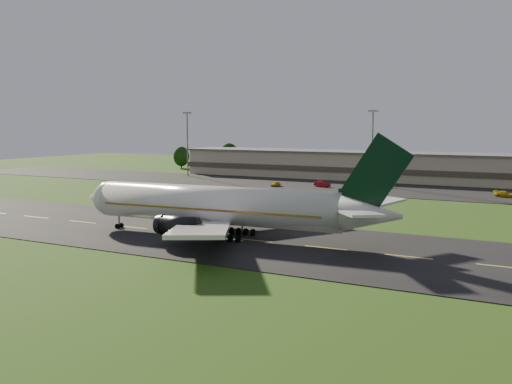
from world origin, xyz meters
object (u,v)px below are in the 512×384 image
at_px(service_vehicle_b, 322,184).
at_px(service_vehicle_c, 384,186).
at_px(light_mast_centre, 372,138).
at_px(service_vehicle_a, 276,184).
at_px(airliner, 221,206).
at_px(service_vehicle_d, 505,194).
at_px(light_mast_west, 187,136).
at_px(terminal, 392,167).

height_order(service_vehicle_b, service_vehicle_c, service_vehicle_b).
xyz_separation_m(light_mast_centre, service_vehicle_a, (-21.84, -14.58, -12.03)).
bearing_deg(service_vehicle_a, airliner, -65.77).
xyz_separation_m(service_vehicle_b, service_vehicle_d, (44.49, -0.85, -0.08)).
xyz_separation_m(airliner, light_mast_centre, (-0.64, 79.94, 8.08)).
bearing_deg(service_vehicle_d, airliner, 173.28).
bearing_deg(service_vehicle_c, service_vehicle_b, -150.56).
bearing_deg(light_mast_west, service_vehicle_c, -4.31).
xyz_separation_m(service_vehicle_a, service_vehicle_c, (26.70, 9.69, -0.02)).
distance_m(terminal, light_mast_centre, 18.45).
relative_size(light_mast_centre, service_vehicle_a, 5.74).
height_order(service_vehicle_c, service_vehicle_d, service_vehicle_d).
height_order(light_mast_centre, service_vehicle_b, light_mast_centre).
bearing_deg(service_vehicle_c, light_mast_west, -173.79).
distance_m(service_vehicle_b, service_vehicle_d, 44.50).
height_order(light_mast_west, service_vehicle_c, light_mast_west).
height_order(terminal, light_mast_west, light_mast_west).
bearing_deg(light_mast_west, service_vehicle_a, -20.91).
bearing_deg(service_vehicle_a, service_vehicle_b, 26.54).
xyz_separation_m(light_mast_west, light_mast_centre, (60.00, 0.00, 0.00)).
bearing_deg(service_vehicle_d, terminal, 69.54).
xyz_separation_m(airliner, service_vehicle_a, (-22.48, 65.36, -3.96)).
distance_m(airliner, light_mast_centre, 80.35).
relative_size(airliner, service_vehicle_b, 11.22).
bearing_deg(airliner, service_vehicle_a, 104.75).
height_order(terminal, light_mast_centre, light_mast_centre).
distance_m(airliner, service_vehicle_b, 70.80).
height_order(terminal, service_vehicle_b, terminal).
xyz_separation_m(light_mast_centre, service_vehicle_b, (-10.34, -10.10, -11.88)).
bearing_deg(service_vehicle_a, light_mast_centre, 38.98).
bearing_deg(airliner, service_vehicle_b, 94.71).
bearing_deg(light_mast_centre, service_vehicle_d, -17.78).
xyz_separation_m(light_mast_west, service_vehicle_a, (38.16, -14.58, -12.03)).
bearing_deg(service_vehicle_b, terminal, -6.01).
relative_size(light_mast_centre, service_vehicle_b, 4.45).
height_order(airliner, light_mast_west, light_mast_west).
bearing_deg(service_vehicle_c, light_mast_centre, 145.37).
bearing_deg(light_mast_centre, light_mast_west, 180.00).
height_order(airliner, terminal, airliner).
bearing_deg(service_vehicle_b, service_vehicle_c, -53.01).
relative_size(light_mast_west, light_mast_centre, 1.00).
bearing_deg(service_vehicle_b, light_mast_centre, -27.61).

